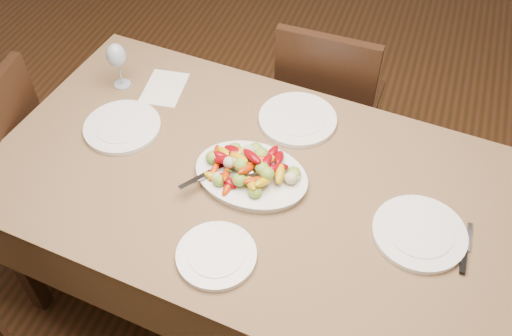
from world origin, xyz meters
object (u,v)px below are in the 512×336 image
Objects in this scene: dining_table at (256,244)px; plate_right at (419,233)px; chair_far at (331,100)px; plate_near at (216,256)px; serving_platter at (251,177)px; plate_far at (298,119)px; plate_left at (122,127)px; wine_glass at (118,64)px.

dining_table is 0.68m from plate_right.
chair_far is 3.87× the size of plate_near.
serving_platter is 1.29× the size of plate_right.
plate_far is at bearing 143.47° from plate_right.
chair_far is at bearing 82.54° from serving_platter.
dining_table is at bearing -1.79° from serving_platter.
serving_platter is 1.30× the size of plate_far.
plate_left and plate_far have the same top height.
chair_far is 1.01m from plate_left.
wine_glass is at bearing -177.95° from plate_far.
plate_left is (-0.55, 0.08, 0.39)m from dining_table.
dining_table is 0.82m from chair_far.
chair_far is at bearing 48.94° from plate_left.
chair_far is 0.99m from wine_glass.
plate_right is (0.47, -0.85, 0.29)m from chair_far.
plate_left is at bearing -157.24° from plate_far.
chair_far reaches higher than plate_left.
serving_platter is 1.35× the size of plate_left.
plate_right is at bearing -36.53° from plate_far.
plate_left is 1.11m from plate_right.
plate_near is at bearing -89.12° from serving_platter.
plate_left is at bearing 173.64° from plate_right.
plate_left is at bearing -62.00° from wine_glass.
chair_far is 3.23× the size of plate_right.
serving_platter is at bearing -101.84° from plate_far.
plate_right is 1.44× the size of wine_glass.
plate_near is (-0.10, -1.14, 0.29)m from chair_far.
chair_far is at bearing 85.59° from plate_far.
dining_table is 0.68m from plate_left.
serving_platter is at bearing -24.83° from wine_glass.
serving_platter is at bearing 83.98° from chair_far.
serving_platter is 0.33m from plate_far.
wine_glass is (-0.12, 0.23, 0.09)m from plate_left.
wine_glass is at bearing 118.00° from plate_left.
serving_platter is 0.72m from wine_glass.
wine_glass is (-0.67, 0.30, 0.48)m from dining_table.
dining_table is 8.98× the size of wine_glass.
plate_right is 1.01× the size of plate_far.
plate_left is 0.27m from wine_glass.
wine_glass is (-0.72, -0.03, 0.09)m from plate_far.
plate_far is at bearing 22.76° from plate_left.
dining_table is at bearing 85.20° from chair_far.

